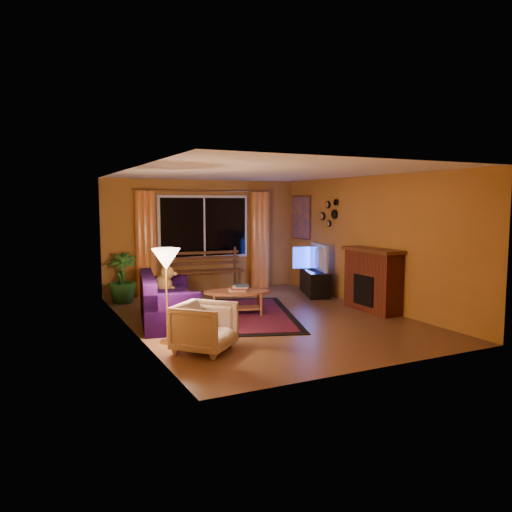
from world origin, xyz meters
name	(u,v)px	position (x,y,z in m)	size (l,w,h in m)	color
floor	(264,318)	(0.00, 0.00, -0.01)	(4.50, 6.00, 0.02)	brown
ceiling	(264,172)	(0.00, 0.00, 2.51)	(4.50, 6.00, 0.02)	white
wall_back	(203,236)	(0.00, 3.01, 1.25)	(4.50, 0.02, 2.50)	#B77B32
wall_left	(131,252)	(-2.26, 0.00, 1.25)	(0.02, 6.00, 2.50)	#B77B32
wall_right	(369,242)	(2.26, 0.00, 1.25)	(0.02, 6.00, 2.50)	#B77B32
window	(204,227)	(0.00, 2.94, 1.45)	(2.00, 0.02, 1.30)	black
curtain_rod	(205,191)	(0.00, 2.90, 2.25)	(0.03, 0.03, 3.20)	#BF8C3F
curtain_left	(145,244)	(-1.35, 2.88, 1.12)	(0.36, 0.36, 2.24)	orange
curtain_right	(259,240)	(1.35, 2.88, 1.12)	(0.36, 0.36, 2.24)	orange
bench	(205,283)	(-0.13, 2.61, 0.25)	(1.67, 0.49, 0.50)	#4F2C16
potted_plant	(122,278)	(-1.95, 2.38, 0.50)	(0.56, 0.56, 1.00)	#235B1E
sofa	(168,298)	(-1.59, 0.41, 0.40)	(0.85, 1.98, 0.80)	black
dog	(163,281)	(-1.54, 0.85, 0.63)	(0.31, 0.43, 0.46)	olive
armchair	(204,325)	(-1.61, -1.43, 0.36)	(0.71, 0.66, 0.73)	beige
floor_lamp	(167,297)	(-1.94, -0.80, 0.67)	(0.22, 0.22, 1.33)	#BF8C3F
rug	(239,315)	(-0.30, 0.36, 0.01)	(1.88, 2.97, 0.02)	maroon
coffee_table	(237,303)	(-0.33, 0.41, 0.22)	(1.18, 1.18, 0.43)	#B76B46
tv_console	(314,282)	(2.00, 1.50, 0.26)	(0.42, 1.27, 0.53)	black
television	(315,257)	(2.00, 1.50, 0.82)	(1.00, 0.13, 0.58)	black
fireplace	(373,281)	(2.05, -0.40, 0.55)	(0.40, 1.20, 1.10)	maroon
mirror_cluster	(329,212)	(2.21, 1.30, 1.80)	(0.06, 0.60, 0.56)	black
painting	(301,217)	(2.22, 2.45, 1.65)	(0.04, 0.76, 0.96)	orange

